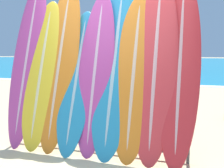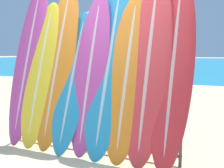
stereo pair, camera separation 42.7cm
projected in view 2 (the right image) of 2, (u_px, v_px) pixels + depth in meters
name	position (u px, v px, depth m)	size (l,w,h in m)	color
ground_plane	(80.00, 163.00, 3.24)	(160.00, 160.00, 0.00)	#CCB789
ocean_water	(213.00, 62.00, 37.56)	(120.00, 60.00, 0.01)	teal
surfboard_rack	(89.00, 119.00, 3.59)	(2.52, 0.04, 0.83)	#47474C
surfboard_slot_0	(29.00, 59.00, 4.03)	(0.49, 0.86, 2.54)	#B23D8E
surfboard_slot_1	(41.00, 72.00, 3.88)	(0.56, 0.79, 2.15)	yellow
surfboard_slot_2	(58.00, 63.00, 3.81)	(0.54, 0.88, 2.41)	orange
surfboard_slot_3	(73.00, 79.00, 3.67)	(0.50, 0.85, 1.98)	teal
surfboard_slot_4	(91.00, 71.00, 3.56)	(0.50, 0.77, 2.22)	#B23D8E
surfboard_slot_5	(109.00, 66.00, 3.50)	(0.59, 0.96, 2.36)	teal
surfboard_slot_6	(127.00, 74.00, 3.36)	(0.54, 0.84, 2.18)	orange
surfboard_slot_7	(149.00, 65.00, 3.28)	(0.56, 0.92, 2.41)	red
surfboard_slot_8	(173.00, 67.00, 3.18)	(0.50, 1.01, 2.38)	red
person_near_water	(114.00, 65.00, 9.66)	(0.28, 0.22, 1.64)	beige
person_mid_beach	(163.00, 66.00, 7.55)	(0.25, 0.30, 1.82)	tan
person_far_left	(129.00, 67.00, 8.65)	(0.28, 0.22, 1.66)	beige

